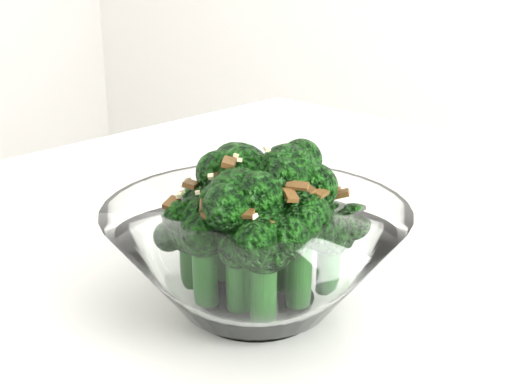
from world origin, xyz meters
The scene contains 1 object.
broccoli_dish centered at (-0.10, -0.02, 0.80)m, with size 0.20×0.20×0.11m.
Camera 1 is at (0.10, -0.39, 0.98)m, focal length 50.00 mm.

